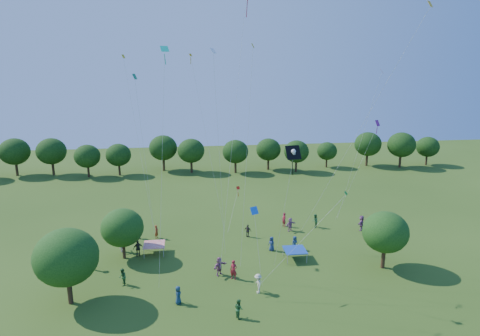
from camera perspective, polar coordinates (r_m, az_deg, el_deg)
name	(u,v)px	position (r m, az deg, el deg)	size (l,w,h in m)	color
near_tree_west	(66,257)	(38.67, -22.17, -10.95)	(5.27, 5.27, 6.61)	#422B19
near_tree_north	(122,228)	(45.65, -15.42, -7.67)	(4.34, 4.34, 5.34)	#422B19
near_tree_east	(385,232)	(44.26, 18.83, -8.10)	(4.45, 4.45, 5.78)	#422B19
treeline	(202,150)	(78.32, -5.08, 2.39)	(88.01, 8.77, 6.77)	#422B19
tent_red_stripe	(154,245)	(46.83, -11.38, -9.98)	(2.20, 2.20, 1.10)	red
tent_blue	(295,250)	(45.08, 7.33, -10.79)	(2.20, 2.20, 1.10)	#183F9C
crowd_person_0	(272,244)	(46.86, 4.23, -10.04)	(0.78, 0.42, 1.58)	navy
crowd_person_1	(157,232)	(50.66, -11.07, -8.34)	(0.60, 0.39, 1.62)	#99361B
crowd_person_2	(315,221)	(53.60, 9.97, -6.96)	(0.84, 0.45, 1.70)	#285E32
crowd_person_3	(93,262)	(45.12, -19.01, -11.81)	(1.03, 0.46, 1.58)	beige
crowd_person_4	(248,231)	(50.13, 1.05, -8.37)	(0.89, 0.40, 1.51)	#382F2C
crowd_person_5	(290,224)	(52.13, 6.71, -7.49)	(1.55, 0.55, 1.66)	#975888
crowd_person_6	(178,295)	(37.84, -8.25, -16.42)	(0.79, 0.43, 1.60)	#1A374E
crowd_person_7	(284,220)	(53.40, 5.89, -6.86)	(0.66, 0.42, 1.77)	maroon
crowd_person_8	(239,309)	(35.75, -0.17, -18.23)	(0.79, 0.43, 1.60)	#295F2B
crowd_person_9	(122,244)	(48.09, -15.43, -9.75)	(1.16, 0.52, 1.78)	#A99587
crowd_person_10	(138,232)	(51.01, -13.41, -8.33)	(0.93, 0.42, 1.58)	#3E3A31
crowd_person_11	(361,223)	(54.01, 15.88, -7.04)	(1.75, 0.62, 1.87)	#824B7B
crowd_person_12	(295,243)	(47.39, 7.29, -9.87)	(0.75, 0.41, 1.52)	navy
crowd_person_13	(234,270)	(41.09, -0.87, -13.42)	(0.70, 0.45, 1.87)	maroon
crowd_person_14	(122,277)	(41.52, -15.40, -13.85)	(0.80, 0.43, 1.63)	#255727
crowd_person_15	(258,284)	(38.98, 2.41, -15.14)	(1.17, 0.52, 1.79)	beige
crowd_person_16	(138,248)	(46.71, -13.43, -10.36)	(1.04, 0.47, 1.76)	#36322B
crowd_person_17	(219,266)	(41.82, -2.78, -12.95)	(1.71, 0.61, 1.83)	#8A5070
pirate_kite	(293,154)	(35.05, 7.09, 1.82)	(1.45, 3.21, 11.91)	black
red_high_kite	(243,32)	(41.72, 0.38, 17.71)	(3.76, 6.88, 26.47)	red
small_kite_0	(371,107)	(48.66, 17.07, 7.83)	(2.79, 4.00, 17.85)	#F24A0E
small_kite_1	(383,88)	(39.95, 18.49, 10.06)	(6.89, 11.01, 23.12)	#F9AB0D
small_kite_2	(202,116)	(47.55, -5.07, 6.96)	(3.42, 3.97, 19.39)	#F0A815
small_kite_3	(320,221)	(37.33, 10.65, -6.93)	(7.78, 1.05, 7.83)	#1A8F1A
small_kite_4	(255,217)	(36.79, 2.01, -6.60)	(0.86, 1.92, 6.49)	blue
small_kite_5	(370,141)	(46.91, 16.95, 3.48)	(2.12, 5.93, 12.77)	#8E1778
small_kite_6	(216,102)	(39.37, -3.20, 8.76)	(1.24, 0.72, 19.73)	white
small_kite_7	(163,101)	(35.48, -10.18, 8.78)	(1.57, 2.87, 19.79)	#0DC696
small_kite_8	(237,196)	(50.89, -0.47, -3.73)	(1.92, 4.57, 3.98)	red
small_kite_9	(249,118)	(38.10, 1.19, 6.67)	(1.48, 1.87, 20.09)	yellow
small_kite_10	(133,109)	(50.01, -14.14, 7.69)	(3.11, 5.98, 19.32)	yellow
small_kite_11	(139,112)	(46.08, -13.30, 7.28)	(1.45, 1.00, 17.34)	#18864B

